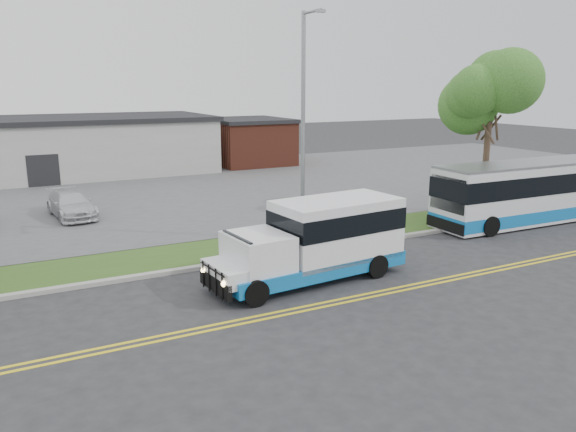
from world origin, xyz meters
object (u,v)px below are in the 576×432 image
shuttle_bus (320,238)px  transit_bus (532,192)px  streetlight_near (304,121)px  tree_east (491,95)px  parked_car_b (71,204)px

shuttle_bus → transit_bus: bearing=4.8°
shuttle_bus → streetlight_near: bearing=63.2°
shuttle_bus → transit_bus: transit_bus is taller
tree_east → parked_car_b: bearing=155.7°
streetlight_near → shuttle_bus: bearing=-111.8°
shuttle_bus → transit_bus: (13.52, 2.34, 0.05)m
tree_east → shuttle_bus: size_ratio=1.13×
transit_bus → parked_car_b: bearing=152.2°
tree_east → shuttle_bus: 14.43m
streetlight_near → parked_car_b: 13.22m
streetlight_near → tree_east: bearing=1.4°
shuttle_bus → transit_bus: 13.72m
streetlight_near → transit_bus: streetlight_near is taller
streetlight_near → shuttle_bus: (-1.79, -4.47, -3.76)m
tree_east → transit_bus: bearing=-73.1°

